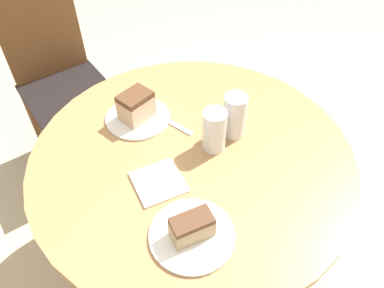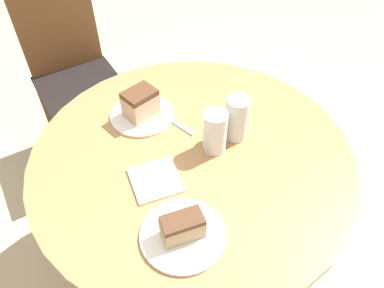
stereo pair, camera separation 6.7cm
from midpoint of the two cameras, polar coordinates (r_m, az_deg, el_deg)
ground_plane at (r=1.81m, az=1.10°, el=-16.71°), size 8.00×8.00×0.00m
table at (r=1.38m, az=1.39°, el=-7.00°), size 1.06×1.06×0.71m
chair at (r=2.01m, az=-16.49°, el=10.46°), size 0.41×0.48×1.00m
plate_near at (r=1.36m, az=-6.24°, el=4.38°), size 0.23×0.23×0.01m
plate_far at (r=1.04m, az=0.48°, el=-13.73°), size 0.23×0.23×0.01m
cake_slice_near at (r=1.33m, az=-6.43°, el=6.16°), size 0.13×0.11×0.10m
cake_slice_far at (r=1.00m, az=0.49°, el=-12.54°), size 0.12×0.08×0.07m
glass_lemonade at (r=1.20m, az=5.09°, el=1.57°), size 0.08×0.08×0.15m
glass_water at (r=1.25m, az=8.29°, el=3.56°), size 0.08×0.08×0.16m
napkin_stack at (r=1.15m, az=-3.92°, el=-5.53°), size 0.17×0.17×0.01m
fork at (r=1.32m, az=-0.73°, el=3.03°), size 0.06×0.16×0.00m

